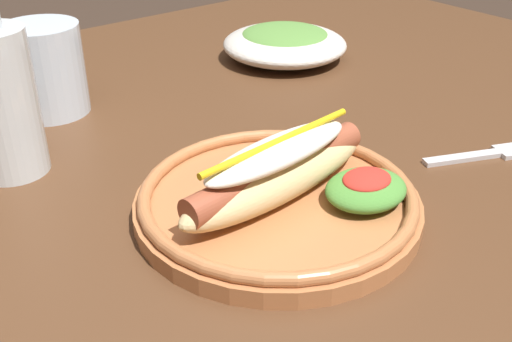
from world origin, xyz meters
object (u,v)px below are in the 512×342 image
fork (486,154)px  water_cup (46,69)px  side_bowl (285,43)px  hot_dog_plate (282,192)px

fork → water_cup: (-0.30, 0.39, 0.05)m
fork → side_bowl: size_ratio=0.66×
fork → side_bowl: (0.04, 0.36, 0.02)m
water_cup → side_bowl: water_cup is taller
hot_dog_plate → fork: (0.24, -0.05, -0.02)m
fork → side_bowl: side_bowl is taller
hot_dog_plate → water_cup: water_cup is taller
water_cup → hot_dog_plate: bearing=-78.6°
fork → side_bowl: 0.36m
side_bowl → hot_dog_plate: bearing=-131.4°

